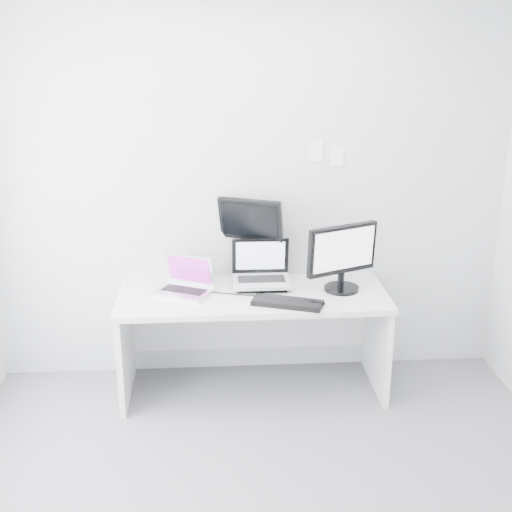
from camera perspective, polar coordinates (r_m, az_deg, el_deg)
name	(u,v)px	position (r m, az deg, el deg)	size (l,w,h in m)	color
ground	(268,510)	(3.78, 1.02, -20.86)	(3.60, 3.60, 0.00)	#5C5B60
back_wall	(249,191)	(4.62, -0.56, 5.59)	(3.60, 3.60, 0.00)	#B8BABD
desk	(253,342)	(4.63, -0.27, -7.38)	(1.80, 0.70, 0.73)	silver
macbook	(182,275)	(4.45, -6.30, -1.65)	(0.35, 0.26, 0.26)	silver
speaker	(190,269)	(4.70, -5.62, -1.12)	(0.08, 0.08, 0.16)	black
dell_laptop	(262,265)	(4.52, 0.48, -0.77)	(0.39, 0.31, 0.33)	#B4B8BC
rear_monitor	(252,238)	(4.64, -0.38, 1.58)	(0.45, 0.16, 0.61)	black
samsung_monitor	(343,257)	(4.49, 7.42, -0.09)	(0.51, 0.24, 0.47)	black
keyboard	(287,303)	(4.29, 2.69, -4.00)	(0.45, 0.16, 0.03)	black
mouse	(316,303)	(4.29, 5.14, -4.03)	(0.12, 0.08, 0.04)	black
wall_note_0	(315,151)	(4.61, 5.10, 8.91)	(0.10, 0.00, 0.14)	white
wall_note_1	(337,157)	(4.64, 6.93, 8.41)	(0.09, 0.00, 0.13)	white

